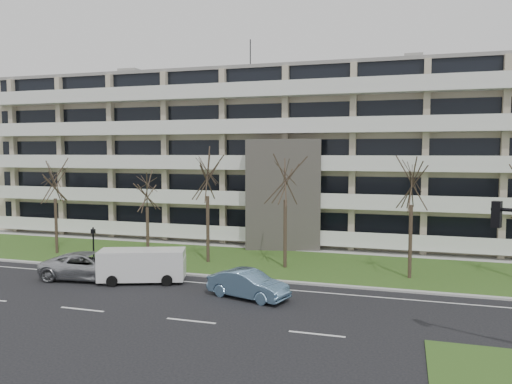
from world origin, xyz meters
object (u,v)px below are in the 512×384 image
(pedestrian_signal, at_px, (93,242))
(blue_sedan, at_px, (248,284))
(silver_pickup, at_px, (90,266))
(white_van, at_px, (143,263))

(pedestrian_signal, bearing_deg, blue_sedan, -11.78)
(blue_sedan, xyz_separation_m, pedestrian_signal, (-12.34, 3.73, 1.04))
(silver_pickup, height_order, blue_sedan, silver_pickup)
(blue_sedan, relative_size, pedestrian_signal, 1.63)
(silver_pickup, distance_m, pedestrian_signal, 3.28)
(blue_sedan, relative_size, white_van, 0.84)
(silver_pickup, xyz_separation_m, pedestrian_signal, (-1.60, 2.70, 0.96))
(silver_pickup, xyz_separation_m, blue_sedan, (10.74, -1.04, -0.07))
(pedestrian_signal, bearing_deg, silver_pickup, -54.25)
(pedestrian_signal, bearing_deg, white_van, -19.69)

